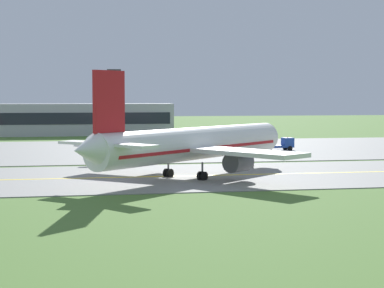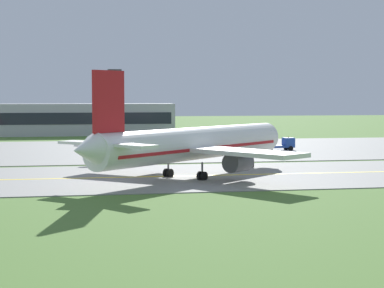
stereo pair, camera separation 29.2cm
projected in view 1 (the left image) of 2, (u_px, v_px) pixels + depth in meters
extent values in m
plane|color=#517A33|center=(179.00, 177.00, 82.49)|extent=(500.00, 500.00, 0.00)
cube|color=gray|center=(179.00, 176.00, 82.49)|extent=(240.00, 28.00, 0.10)
cube|color=gray|center=(196.00, 149.00, 125.49)|extent=(140.00, 52.00, 0.10)
cube|color=yellow|center=(179.00, 176.00, 82.48)|extent=(220.00, 0.60, 0.01)
cylinder|color=white|center=(195.00, 144.00, 81.60)|extent=(27.72, 25.97, 4.00)
cone|color=white|center=(270.00, 136.00, 96.09)|extent=(4.49, 4.56, 3.80)
cone|color=white|center=(86.00, 150.00, 66.92)|extent=(4.66, 4.67, 3.40)
cube|color=red|center=(195.00, 148.00, 81.64)|extent=(25.78, 24.19, 0.36)
cube|color=#1E232D|center=(262.00, 132.00, 94.29)|extent=(3.63, 3.72, 0.70)
cube|color=white|center=(132.00, 146.00, 84.99)|extent=(14.64, 13.23, 0.50)
cylinder|color=#47474C|center=(154.00, 156.00, 85.48)|extent=(4.06, 3.99, 2.30)
cylinder|color=black|center=(162.00, 155.00, 86.76)|extent=(1.61, 1.71, 2.10)
cube|color=white|center=(244.00, 152.00, 74.78)|extent=(12.47, 15.07, 0.50)
cylinder|color=#47474C|center=(238.00, 162.00, 77.67)|extent=(4.06, 3.99, 2.30)
cylinder|color=black|center=(246.00, 161.00, 78.95)|extent=(1.61, 1.71, 2.10)
cube|color=red|center=(109.00, 102.00, 69.28)|extent=(3.51, 3.27, 6.50)
cube|color=white|center=(87.00, 143.00, 71.36)|extent=(6.09, 5.77, 0.30)
cube|color=white|center=(131.00, 145.00, 67.52)|extent=(5.51, 6.25, 0.30)
cylinder|color=slate|center=(251.00, 158.00, 92.15)|extent=(0.24, 0.24, 1.65)
cylinder|color=black|center=(251.00, 164.00, 92.21)|extent=(1.05, 1.00, 1.10)
cylinder|color=slate|center=(168.00, 166.00, 81.77)|extent=(0.24, 0.24, 1.65)
cylinder|color=black|center=(167.00, 173.00, 82.00)|extent=(1.05, 1.00, 1.10)
cylinder|color=black|center=(170.00, 173.00, 81.67)|extent=(1.05, 1.00, 1.10)
cylinder|color=slate|center=(202.00, 169.00, 78.65)|extent=(0.24, 0.24, 1.65)
cylinder|color=black|center=(200.00, 176.00, 78.87)|extent=(1.05, 1.00, 1.10)
cylinder|color=black|center=(204.00, 176.00, 78.54)|extent=(1.05, 1.00, 1.10)
cube|color=#264CA5|center=(288.00, 142.00, 122.39)|extent=(2.04, 2.21, 1.80)
cube|color=#1E232D|center=(291.00, 141.00, 122.60)|extent=(0.35, 1.84, 0.81)
cube|color=#264CA5|center=(272.00, 147.00, 121.48)|extent=(4.83, 2.66, 0.40)
cylinder|color=orange|center=(288.00, 137.00, 122.32)|extent=(0.20, 0.20, 0.18)
cylinder|color=black|center=(285.00, 148.00, 123.42)|extent=(0.93, 0.41, 0.90)
cylinder|color=black|center=(290.00, 149.00, 121.52)|extent=(0.93, 0.41, 0.90)
cylinder|color=black|center=(265.00, 148.00, 122.23)|extent=(0.93, 0.41, 0.90)
cylinder|color=black|center=(269.00, 149.00, 120.23)|extent=(0.93, 0.41, 0.90)
cube|color=#B2B2B7|center=(72.00, 120.00, 169.50)|extent=(51.45, 8.52, 8.12)
cube|color=#1E232D|center=(72.00, 119.00, 165.24)|extent=(49.39, 0.10, 2.92)
cube|color=slate|center=(112.00, 101.00, 171.01)|extent=(4.00, 4.00, 1.20)
cylinder|color=gray|center=(114.00, 114.00, 115.67)|extent=(0.36, 0.36, 14.00)
cube|color=#333333|center=(114.00, 71.00, 115.15)|extent=(2.40, 0.50, 0.70)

